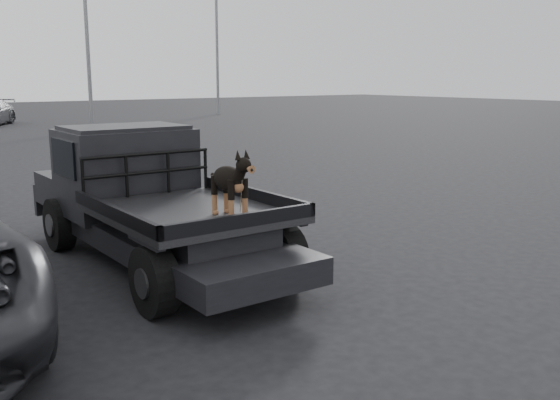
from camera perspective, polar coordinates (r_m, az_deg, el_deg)
ground at (r=7.03m, az=-9.24°, el=-9.60°), size 120.00×120.00×0.00m
flatbed_ute at (r=8.49m, az=-11.22°, el=-2.77°), size 2.00×5.40×0.92m
ute_cab at (r=9.19m, az=-13.96°, el=3.88°), size 1.72×1.30×0.88m
headache_rack at (r=8.53m, az=-11.98°, el=2.30°), size 1.80×0.08×0.55m
dog at (r=7.06m, az=-4.65°, el=1.46°), size 0.32×0.60×0.74m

